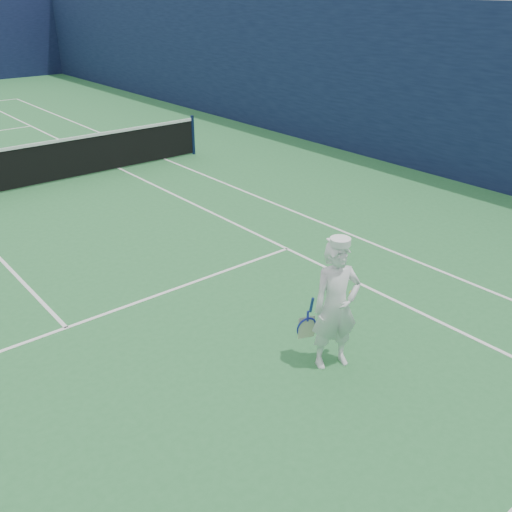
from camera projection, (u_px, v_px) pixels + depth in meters
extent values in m
cube|color=white|center=(166.00, 160.00, 15.48)|extent=(0.06, 23.83, 0.01)
cube|color=white|center=(120.00, 169.00, 14.69)|extent=(0.06, 23.77, 0.01)
cube|color=white|center=(66.00, 328.00, 7.87)|extent=(8.23, 0.06, 0.01)
cube|color=#10193B|center=(290.00, 69.00, 17.21)|extent=(0.12, 36.12, 4.00)
cylinder|color=#141E4C|center=(193.00, 135.00, 15.77)|extent=(0.09, 0.09, 1.07)
imported|color=white|center=(336.00, 306.00, 6.79)|extent=(0.70, 0.58, 1.65)
cylinder|color=white|center=(340.00, 242.00, 6.43)|extent=(0.24, 0.24, 0.08)
cube|color=white|center=(335.00, 240.00, 6.55)|extent=(0.20, 0.16, 0.02)
cylinder|color=navy|center=(312.00, 305.00, 6.77)|extent=(0.06, 0.10, 0.22)
cube|color=#1C229C|center=(308.00, 316.00, 6.88)|extent=(0.03, 0.03, 0.14)
torus|color=#1C229C|center=(306.00, 327.00, 7.04)|extent=(0.31, 0.20, 0.29)
cube|color=beige|center=(306.00, 327.00, 7.04)|extent=(0.21, 0.08, 0.30)
sphere|color=yellow|center=(352.00, 293.00, 6.91)|extent=(0.07, 0.07, 0.07)
sphere|color=yellow|center=(355.00, 289.00, 6.93)|extent=(0.07, 0.07, 0.07)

